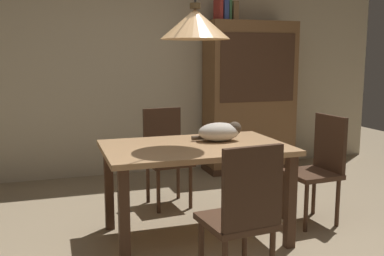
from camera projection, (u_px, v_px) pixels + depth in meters
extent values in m
cube|color=beige|center=(144.00, 55.00, 5.29)|extent=(6.40, 0.10, 2.90)
cube|color=tan|center=(195.00, 148.00, 3.36)|extent=(1.40, 0.90, 0.04)
cube|color=#472D1E|center=(124.00, 221.00, 2.87)|extent=(0.07, 0.07, 0.71)
cube|color=#472D1E|center=(290.00, 202.00, 3.24)|extent=(0.07, 0.07, 0.71)
cube|color=#472D1E|center=(109.00, 188.00, 3.60)|extent=(0.07, 0.07, 0.71)
cube|color=#472D1E|center=(246.00, 175.00, 3.97)|extent=(0.07, 0.07, 0.71)
cube|color=#472D1E|center=(311.00, 174.00, 3.73)|extent=(0.43, 0.43, 0.04)
cube|color=#40291B|center=(330.00, 143.00, 3.75)|extent=(0.06, 0.38, 0.48)
cylinder|color=#472D1E|center=(284.00, 196.00, 3.85)|extent=(0.04, 0.04, 0.41)
cylinder|color=#472D1E|center=(306.00, 208.00, 3.56)|extent=(0.04, 0.04, 0.41)
cylinder|color=#472D1E|center=(314.00, 192.00, 3.97)|extent=(0.04, 0.04, 0.41)
cylinder|color=#472D1E|center=(338.00, 203.00, 3.68)|extent=(0.04, 0.04, 0.41)
cube|color=#472D1E|center=(236.00, 221.00, 2.66)|extent=(0.44, 0.44, 0.04)
cube|color=#40291B|center=(253.00, 188.00, 2.45)|extent=(0.38, 0.07, 0.48)
cylinder|color=#472D1E|center=(245.00, 242.00, 2.90)|extent=(0.04, 0.04, 0.41)
cylinder|color=#472D1E|center=(201.00, 250.00, 2.77)|extent=(0.04, 0.04, 0.41)
cube|color=#472D1E|center=(169.00, 162.00, 4.16)|extent=(0.43, 0.43, 0.04)
cube|color=#40291B|center=(162.00, 132.00, 4.28)|extent=(0.38, 0.07, 0.48)
cylinder|color=#472D1E|center=(158.00, 191.00, 3.99)|extent=(0.04, 0.04, 0.41)
cylinder|color=#472D1E|center=(191.00, 187.00, 4.11)|extent=(0.04, 0.04, 0.41)
cylinder|color=#472D1E|center=(148.00, 182.00, 4.28)|extent=(0.04, 0.04, 0.41)
cylinder|color=#472D1E|center=(178.00, 179.00, 4.40)|extent=(0.04, 0.04, 0.41)
ellipsoid|color=beige|center=(219.00, 132.00, 3.50)|extent=(0.35, 0.24, 0.15)
sphere|color=brown|center=(235.00, 128.00, 3.52)|extent=(0.11, 0.11, 0.11)
cylinder|color=brown|center=(202.00, 138.00, 3.53)|extent=(0.18, 0.04, 0.04)
cone|color=#E0A86B|center=(195.00, 24.00, 3.21)|extent=(0.52, 0.52, 0.22)
cylinder|color=#513D23|center=(195.00, 6.00, 3.19)|extent=(0.08, 0.08, 0.04)
cube|color=brown|center=(249.00, 97.00, 5.45)|extent=(1.10, 0.44, 1.85)
cube|color=#472D1E|center=(258.00, 68.00, 5.18)|extent=(0.97, 0.01, 0.81)
cube|color=#472D1E|center=(248.00, 166.00, 5.59)|extent=(1.12, 0.45, 0.08)
cube|color=#B73833|center=(218.00, 8.00, 5.15)|extent=(0.04, 0.22, 0.28)
cube|color=#384C93|center=(223.00, 10.00, 5.17)|extent=(0.06, 0.24, 0.24)
cube|color=#427A4C|center=(228.00, 10.00, 5.19)|extent=(0.03, 0.20, 0.26)
cube|color=brown|center=(232.00, 11.00, 5.21)|extent=(0.06, 0.24, 0.22)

